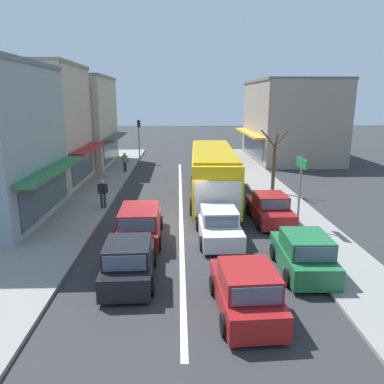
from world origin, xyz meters
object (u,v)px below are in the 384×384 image
Objects in this scene: city_bus at (213,171)px; pedestrian_with_handbag_near at (125,161)px; wagon_queue_far_back at (140,224)px; pedestrian_browsing_midblock at (103,192)px; parked_hatchback_kerb_front at (303,254)px; directional_road_sign at (301,176)px; sedan_adjacent_lane_lead at (219,225)px; parked_sedan_kerb_second at (270,209)px; traffic_light_downstreet at (139,134)px; hatchback_queue_gap_filler at (246,291)px; street_tree_right at (274,164)px; hatchback_behind_bus_near at (129,262)px.

pedestrian_with_handbag_near is at bearing 126.76° from city_bus.
pedestrian_browsing_midblock reaches higher than wagon_queue_far_back.
parked_hatchback_kerb_front is 1.04× the size of directional_road_sign.
pedestrian_browsing_midblock is at bearing 141.91° from sedan_adjacent_lane_lead.
pedestrian_browsing_midblock reaches higher than parked_sedan_kerb_second.
parked_sedan_kerb_second is at bearing 128.58° from directional_road_sign.
pedestrian_with_handbag_near is at bearing -97.65° from traffic_light_downstreet.
hatchback_queue_gap_filler is 1.05× the size of directional_road_sign.
hatchback_queue_gap_filler is at bearing -88.35° from sedan_adjacent_lane_lead.
traffic_light_downstreet is 2.58× the size of pedestrian_with_handbag_near.
wagon_queue_far_back is at bearing -159.22° from parked_sedan_kerb_second.
traffic_light_downstreet is at bearing 109.02° from parked_hatchback_kerb_front.
parked_sedan_kerb_second is at bearing -57.92° from city_bus.
traffic_light_downstreet reaches higher than sedan_adjacent_lane_lead.
pedestrian_browsing_midblock is (-0.48, -16.10, -1.79)m from traffic_light_downstreet.
pedestrian_with_handbag_near is (-9.28, 13.09, 0.40)m from parked_sedan_kerb_second.
parked_sedan_kerb_second is (2.75, 8.53, -0.05)m from hatchback_queue_gap_filler.
city_bus is at bearing -67.31° from traffic_light_downstreet.
city_bus is at bearing -160.99° from street_tree_right.
city_bus is 6.67m from directional_road_sign.
wagon_queue_far_back reaches higher than hatchback_queue_gap_filler.
hatchback_queue_gap_filler is 0.89× the size of parked_sedan_kerb_second.
pedestrian_browsing_midblock is (-10.59, -3.30, -0.96)m from street_tree_right.
street_tree_right is at bearing -34.70° from pedestrian_with_handbag_near.
hatchback_behind_bus_near is 3.93m from wagon_queue_far_back.
city_bus is 10.46m from parked_hatchback_kerb_front.
street_tree_right is at bearing -51.73° from traffic_light_downstreet.
pedestrian_with_handbag_near is (-10.35, 14.43, -1.61)m from directional_road_sign.
city_bus reaches higher than pedestrian_with_handbag_near.
parked_sedan_kerb_second is at bearing 40.57° from sedan_adjacent_lane_lead.
pedestrian_with_handbag_near is at bearing 125.33° from parked_sedan_kerb_second.
pedestrian_browsing_midblock reaches higher than hatchback_queue_gap_filler.
parked_sedan_kerb_second is (6.47, 2.46, -0.08)m from wagon_queue_far_back.
parked_hatchback_kerb_front is 5.15m from directional_road_sign.
directional_road_sign is at bearing 62.05° from hatchback_queue_gap_filler.
street_tree_right is 2.63× the size of pedestrian_with_handbag_near.
sedan_adjacent_lane_lead is 1.13× the size of parked_hatchback_kerb_front.
street_tree_right is (1.54, 5.60, 1.36)m from parked_sedan_kerb_second.
city_bus is 5.07m from parked_sedan_kerb_second.
sedan_adjacent_lane_lead is at bearing 91.65° from hatchback_queue_gap_filler.
parked_hatchback_kerb_front is 25.84m from traffic_light_downstreet.
pedestrian_with_handbag_near reaches higher than sedan_adjacent_lane_lead.
hatchback_behind_bus_near is 2.30× the size of pedestrian_browsing_midblock.
street_tree_right is (4.29, 14.13, 1.31)m from hatchback_queue_gap_filler.
hatchback_queue_gap_filler is 1.01× the size of parked_hatchback_kerb_front.
hatchback_behind_bus_near is 0.83× the size of wagon_queue_far_back.
street_tree_right is (8.02, 11.99, 1.31)m from hatchback_behind_bus_near.
parked_sedan_kerb_second is 2.59× the size of pedestrian_browsing_midblock.
hatchback_queue_gap_filler is (-0.13, -12.70, -1.17)m from city_bus.
pedestrian_with_handbag_near is at bearing 98.18° from hatchback_behind_bus_near.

